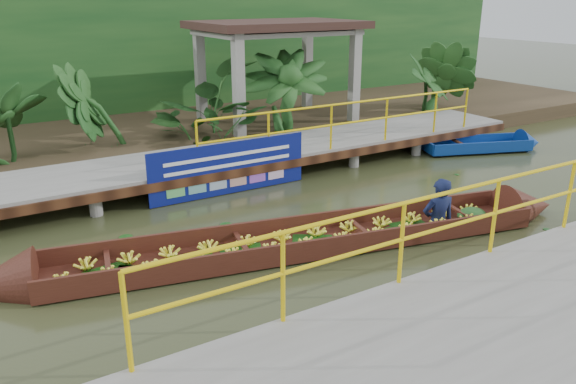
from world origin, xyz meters
TOP-DOWN VIEW (x-y plane):
  - ground at (0.00, 0.00)m, footprint 80.00×80.00m
  - land_strip at (0.00, 7.50)m, footprint 30.00×8.00m
  - far_dock at (0.02, 3.43)m, footprint 16.00×2.06m
  - near_dock at (1.00, -4.20)m, footprint 18.00×2.40m
  - pavilion at (3.00, 6.30)m, footprint 4.40×3.00m
  - foliage_backdrop at (0.00, 10.00)m, footprint 30.00×0.80m
  - vendor_boat at (-0.19, -0.59)m, footprint 9.91×3.00m
  - moored_blue_boat at (7.29, 1.88)m, footprint 3.31×1.87m
  - blue_banner at (-0.35, 2.48)m, footprint 3.43×0.04m
  - tropical_plants at (2.25, 5.30)m, footprint 14.39×1.39m

SIDE VIEW (x-z plane):
  - ground at x=0.00m, z-range 0.00..0.00m
  - moored_blue_boat at x=7.29m, z-range -0.25..0.52m
  - vendor_boat at x=-0.19m, z-range -0.82..1.27m
  - land_strip at x=0.00m, z-range 0.00..0.45m
  - near_dock at x=1.00m, z-range -0.56..1.16m
  - far_dock at x=0.02m, z-range -0.35..1.30m
  - blue_banner at x=-0.35m, z-range 0.02..1.09m
  - tropical_plants at x=2.25m, z-range 0.45..2.19m
  - foliage_backdrop at x=0.00m, z-range 0.00..4.00m
  - pavilion at x=3.00m, z-range 1.32..4.32m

